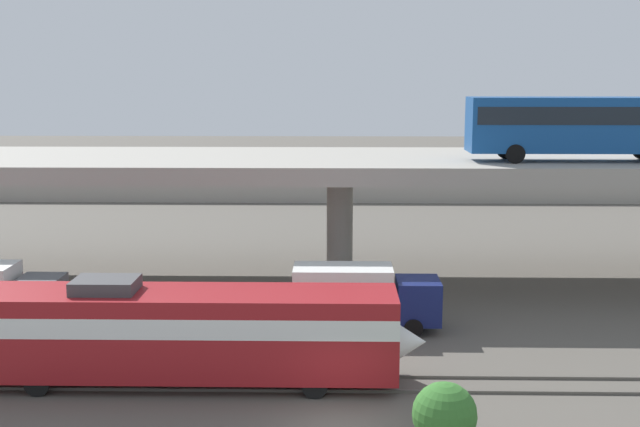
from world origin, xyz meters
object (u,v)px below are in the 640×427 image
object	(u,v)px
service_truck_west	(362,296)
parked_car_1	(198,167)
train_locomotive	(202,330)
parked_car_3	(43,169)
transit_bus_on_overpass	(582,123)
parked_car_0	(520,169)
parked_car_4	(421,167)
parked_car_6	(273,165)
parked_car_5	(274,169)
parked_car_2	(197,171)

from	to	relation	value
service_truck_west	parked_car_1	distance (m)	47.29
train_locomotive	parked_car_3	bearing A→B (deg)	115.92
parked_car_3	transit_bus_on_overpass	bearing A→B (deg)	139.64
service_truck_west	parked_car_3	world-z (taller)	parked_car_3
parked_car_0	parked_car_4	xyz separation A→B (m)	(-9.73, 0.81, -0.00)
train_locomotive	parked_car_3	world-z (taller)	train_locomotive
train_locomotive	parked_car_0	size ratio (longest dim) A/B	3.79
service_truck_west	parked_car_6	bearing A→B (deg)	99.46
parked_car_1	parked_car_5	distance (m)	8.01
parked_car_3	parked_car_4	world-z (taller)	same
parked_car_2	parked_car_6	size ratio (longest dim) A/B	1.02
parked_car_2	parked_car_4	xyz separation A→B (m)	(22.23, 3.47, -0.00)
parked_car_3	parked_car_5	distance (m)	23.07
service_truck_west	parked_car_1	size ratio (longest dim) A/B	1.67
parked_car_6	parked_car_1	bearing A→B (deg)	-161.35
transit_bus_on_overpass	parked_car_0	world-z (taller)	transit_bus_on_overpass
parked_car_1	parked_car_2	world-z (taller)	same
parked_car_4	parked_car_5	size ratio (longest dim) A/B	0.85
parked_car_0	parked_car_2	xyz separation A→B (m)	(-31.96, -2.66, -0.00)
parked_car_1	parked_car_6	world-z (taller)	same
parked_car_4	parked_car_2	bearing A→B (deg)	8.88
parked_car_2	parked_car_4	distance (m)	22.50
parked_car_6	parked_car_4	bearing A→B (deg)	-8.80
parked_car_0	parked_car_2	size ratio (longest dim) A/B	1.00
parked_car_1	service_truck_west	bearing A→B (deg)	-71.16
service_truck_west	parked_car_2	bearing A→B (deg)	109.69
parked_car_1	parked_car_6	bearing A→B (deg)	18.65
parked_car_0	parked_car_3	bearing A→B (deg)	1.47
service_truck_west	parked_car_0	xyz separation A→B (m)	(17.14, 44.07, 0.88)
transit_bus_on_overpass	parked_car_2	xyz separation A→B (m)	(-26.65, 34.51, -6.79)
parked_car_2	parked_car_5	xyz separation A→B (m)	(7.42, 1.85, 0.00)
parked_car_0	parked_car_1	distance (m)	32.41
parked_car_5	service_truck_west	bearing A→B (deg)	-80.29
parked_car_2	parked_car_0	bearing A→B (deg)	-175.24
parked_car_1	parked_car_0	bearing A→B (deg)	-1.20
parked_car_3	parked_car_6	size ratio (longest dim) A/B	0.92
parked_car_0	parked_car_3	size ratio (longest dim) A/B	1.11
parked_car_2	parked_car_5	world-z (taller)	same
parked_car_2	parked_car_3	world-z (taller)	same
parked_car_2	parked_car_5	bearing A→B (deg)	-165.99
parked_car_5	parked_car_4	bearing A→B (deg)	6.24
train_locomotive	parked_car_1	bearing A→B (deg)	99.84
transit_bus_on_overpass	parked_car_6	bearing A→B (deg)	-63.98
train_locomotive	service_truck_west	size ratio (longest dim) A/B	2.60
train_locomotive	parked_car_5	size ratio (longest dim) A/B	3.78
transit_bus_on_overpass	parked_car_3	distance (m)	55.92
train_locomotive	transit_bus_on_overpass	size ratio (longest dim) A/B	1.47
parked_car_3	parked_car_4	size ratio (longest dim) A/B	1.05
parked_car_0	parked_car_3	world-z (taller)	same
parked_car_4	parked_car_5	world-z (taller)	same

